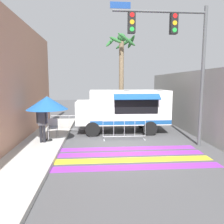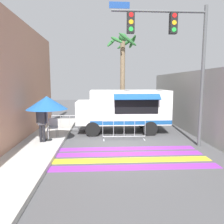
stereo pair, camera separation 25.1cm
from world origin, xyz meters
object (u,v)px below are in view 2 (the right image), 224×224
(food_truck, at_px, (122,108))
(barricade_side, at_px, (70,124))
(palm_tree, at_px, (123,63))
(barricade_front, at_px, (124,130))
(patio_umbrella, at_px, (47,103))
(folding_chair, at_px, (53,126))
(traffic_signal_pole, at_px, (175,45))
(vendor_person, at_px, (42,121))

(food_truck, distance_m, barricade_side, 3.37)
(barricade_side, height_order, palm_tree, palm_tree)
(barricade_front, xyz_separation_m, palm_tree, (0.42, 4.86, 3.93))
(palm_tree, bearing_deg, patio_umbrella, -128.52)
(food_truck, height_order, barricade_side, food_truck)
(folding_chair, distance_m, barricade_front, 3.79)
(traffic_signal_pole, relative_size, barricade_side, 2.95)
(patio_umbrella, height_order, vendor_person, patio_umbrella)
(barricade_side, bearing_deg, vendor_person, -108.20)
(vendor_person, xyz_separation_m, barricade_side, (0.94, 2.86, -0.68))
(traffic_signal_pole, distance_m, folding_chair, 7.26)
(barricade_front, distance_m, palm_tree, 6.27)
(traffic_signal_pole, xyz_separation_m, palm_tree, (-1.70, 6.18, -0.25))
(folding_chair, xyz_separation_m, palm_tree, (4.19, 4.64, 3.70))
(food_truck, relative_size, folding_chair, 5.67)
(vendor_person, distance_m, barricade_side, 3.08)
(traffic_signal_pole, relative_size, folding_chair, 6.71)
(folding_chair, relative_size, barricade_front, 0.42)
(barricade_side, bearing_deg, folding_chair, -109.26)
(traffic_signal_pole, relative_size, vendor_person, 3.66)
(traffic_signal_pole, height_order, vendor_person, traffic_signal_pole)
(barricade_side, bearing_deg, barricade_front, -33.23)
(food_truck, xyz_separation_m, patio_umbrella, (-3.95, -2.45, 0.55))
(patio_umbrella, distance_m, vendor_person, 0.92)
(traffic_signal_pole, xyz_separation_m, patio_umbrella, (-5.99, 0.80, -2.65))
(patio_umbrella, height_order, barricade_side, patio_umbrella)
(traffic_signal_pole, bearing_deg, barricade_front, 148.10)
(patio_umbrella, relative_size, palm_tree, 0.34)
(traffic_signal_pole, distance_m, patio_umbrella, 6.60)
(vendor_person, bearing_deg, food_truck, 24.79)
(vendor_person, relative_size, barricade_front, 0.78)
(barricade_side, distance_m, palm_tree, 6.00)
(food_truck, bearing_deg, barricade_side, 177.81)
(palm_tree, bearing_deg, folding_chair, -132.14)
(vendor_person, height_order, palm_tree, palm_tree)
(food_truck, distance_m, folding_chair, 4.29)
(barricade_side, bearing_deg, palm_tree, 38.30)
(food_truck, distance_m, patio_umbrella, 4.68)
(food_truck, xyz_separation_m, traffic_signal_pole, (2.03, -3.25, 3.20))
(vendor_person, xyz_separation_m, barricade_front, (4.08, 0.80, -0.67))
(food_truck, height_order, palm_tree, palm_tree)
(patio_umbrella, bearing_deg, barricade_side, 74.20)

